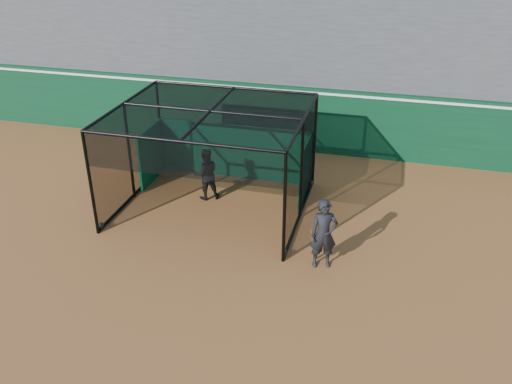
# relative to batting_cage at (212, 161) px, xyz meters

# --- Properties ---
(ground) EXTENTS (120.00, 120.00, 0.00)m
(ground) POSITION_rel_batting_cage_xyz_m (0.75, -3.31, -1.57)
(ground) COLOR brown
(ground) RESTS_ON ground
(outfield_wall) EXTENTS (50.00, 0.50, 2.50)m
(outfield_wall) POSITION_rel_batting_cage_xyz_m (0.75, 5.19, -0.28)
(outfield_wall) COLOR #0A371E
(outfield_wall) RESTS_ON ground
(grandstand) EXTENTS (50.00, 7.85, 8.95)m
(grandstand) POSITION_rel_batting_cage_xyz_m (0.75, 8.96, 2.91)
(grandstand) COLOR #4C4C4F
(grandstand) RESTS_ON ground
(batting_cage) EXTENTS (5.55, 4.78, 3.14)m
(batting_cage) POSITION_rel_batting_cage_xyz_m (0.00, 0.00, 0.00)
(batting_cage) COLOR black
(batting_cage) RESTS_ON ground
(batter) EXTENTS (1.03, 0.96, 1.70)m
(batter) POSITION_rel_batting_cage_xyz_m (-0.40, 0.47, -0.72)
(batter) COLOR black
(batter) RESTS_ON ground
(on_deck_player) EXTENTS (0.81, 0.66, 1.92)m
(on_deck_player) POSITION_rel_batting_cage_xyz_m (3.75, -2.29, -0.61)
(on_deck_player) COLOR black
(on_deck_player) RESTS_ON ground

